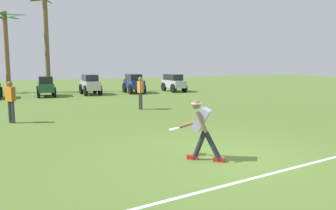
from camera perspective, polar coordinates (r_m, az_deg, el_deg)
ground_plane at (r=8.03m, az=10.17°, el=-8.94°), size 80.00×80.00×0.00m
field_line_paint at (r=6.99m, az=16.60°, el=-11.62°), size 27.14×3.94×0.01m
frisbee_thrower at (r=7.53m, az=5.86°, el=-3.77°), size 0.78×0.95×1.40m
frisbee_in_flight at (r=7.92m, az=1.15°, el=-4.16°), size 0.38×0.38×0.07m
teammate_near_sideline at (r=15.71m, az=-4.82°, el=2.63°), size 0.22×0.50×1.56m
teammate_midfield at (r=13.46m, az=-25.73°, el=1.11°), size 0.37×0.43×1.56m
parked_car_slot_b at (r=23.27m, az=-20.53°, el=3.20°), size 1.18×2.42×1.34m
parked_car_slot_c at (r=23.64m, az=-13.40°, el=3.57°), size 1.23×2.38×1.40m
parked_car_slot_d at (r=24.30m, az=-5.99°, el=3.84°), size 1.19×2.36×1.40m
parked_car_slot_e at (r=25.49m, az=0.99°, el=3.99°), size 1.23×2.44×1.34m
palm_tree_left_of_centre at (r=27.00m, az=-26.37°, el=9.66°), size 3.14×3.58×5.91m
palm_tree_right_of_centre at (r=26.70m, az=-20.40°, el=11.35°), size 3.29×3.52×7.26m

